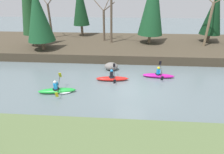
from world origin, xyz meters
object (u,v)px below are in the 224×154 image
at_px(boulder_midstream, 111,66).
at_px(kayaker_lead, 159,75).
at_px(kayaker_trailing, 59,90).
at_px(kayaker_middle, 112,78).

bearing_deg(boulder_midstream, kayaker_lead, -18.26).
bearing_deg(boulder_midstream, kayaker_trailing, -127.88).
distance_m(kayaker_middle, kayaker_trailing, 4.46).
height_order(kayaker_middle, kayaker_trailing, same).
distance_m(kayaker_lead, kayaker_middle, 4.07).
height_order(kayaker_lead, kayaker_middle, same).
height_order(kayaker_lead, boulder_midstream, kayaker_lead).
bearing_deg(kayaker_middle, kayaker_lead, 8.11).
bearing_deg(kayaker_trailing, boulder_midstream, 41.93).
bearing_deg(kayaker_lead, kayaker_middle, -164.56).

